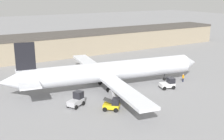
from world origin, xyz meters
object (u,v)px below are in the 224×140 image
airplane (108,72)px  pushback_tug (168,83)px  baggage_tug (77,100)px  belt_loader_truck (113,104)px  ground_crew_worker (183,78)px

airplane → pushback_tug: bearing=-23.2°
airplane → baggage_tug: airplane is taller
airplane → baggage_tug: 11.40m
belt_loader_truck → pushback_tug: 16.13m
baggage_tug → belt_loader_truck: 6.55m
ground_crew_worker → belt_loader_truck: bearing=22.0°
ground_crew_worker → pushback_tug: size_ratio=0.56×
airplane → pushback_tug: size_ratio=13.10×
belt_loader_truck → pushback_tug: pushback_tug is taller
baggage_tug → pushback_tug: 20.28m
ground_crew_worker → belt_loader_truck: size_ratio=0.54×
baggage_tug → pushback_tug: (20.26, -0.95, -0.11)m
airplane → belt_loader_truck: size_ratio=12.64×
airplane → ground_crew_worker: bearing=-8.2°
ground_crew_worker → pushback_tug: 6.03m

